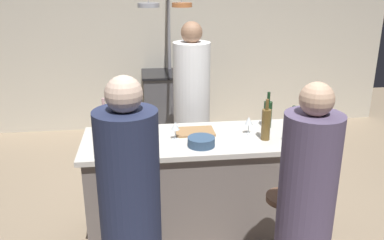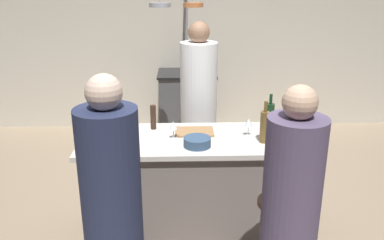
{
  "view_description": "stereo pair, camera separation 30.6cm",
  "coord_description": "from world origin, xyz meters",
  "px_view_note": "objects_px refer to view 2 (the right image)",
  "views": [
    {
      "loc": [
        -0.4,
        -3.04,
        2.13
      ],
      "look_at": [
        0.0,
        0.15,
        1.0
      ],
      "focal_mm": 38.26,
      "sensor_mm": 36.0,
      "label": 1
    },
    {
      "loc": [
        -0.1,
        -3.07,
        2.13
      ],
      "look_at": [
        0.0,
        0.15,
        1.0
      ],
      "focal_mm": 38.26,
      "sensor_mm": 36.0,
      "label": 2
    }
  ],
  "objects_px": {
    "bar_stool_right": "(274,238)",
    "wine_bottle_green": "(291,133)",
    "mixing_bowl_blue": "(197,142)",
    "cutting_board": "(194,132)",
    "wine_bottle_rose": "(106,118)",
    "guest_left": "(113,222)",
    "wine_glass_by_chef": "(173,126)",
    "pepper_mill": "(153,117)",
    "guest_right": "(289,225)",
    "chef": "(199,114)",
    "mixing_bowl_steel": "(116,140)",
    "wine_bottle_red": "(270,116)",
    "stove_range": "(187,103)",
    "wine_glass_near_left_guest": "(248,123)",
    "bar_stool_left": "(125,240)",
    "wine_bottle_amber": "(265,126)"
  },
  "relations": [
    {
      "from": "bar_stool_right",
      "to": "wine_bottle_green",
      "type": "bearing_deg",
      "value": 66.54
    },
    {
      "from": "guest_right",
      "to": "wine_glass_near_left_guest",
      "type": "distance_m",
      "value": 1.09
    },
    {
      "from": "chef",
      "to": "bar_stool_right",
      "type": "bearing_deg",
      "value": -72.67
    },
    {
      "from": "guest_left",
      "to": "wine_glass_near_left_guest",
      "type": "distance_m",
      "value": 1.42
    },
    {
      "from": "pepper_mill",
      "to": "mixing_bowl_steel",
      "type": "height_order",
      "value": "pepper_mill"
    },
    {
      "from": "stove_range",
      "to": "wine_bottle_red",
      "type": "xyz_separation_m",
      "value": [
        0.66,
        -2.28,
        0.57
      ]
    },
    {
      "from": "cutting_board",
      "to": "wine_bottle_green",
      "type": "xyz_separation_m",
      "value": [
        0.71,
        -0.33,
        0.11
      ]
    },
    {
      "from": "chef",
      "to": "bar_stool_right",
      "type": "xyz_separation_m",
      "value": [
        0.47,
        -1.5,
        -0.43
      ]
    },
    {
      "from": "bar_stool_left",
      "to": "wine_bottle_green",
      "type": "bearing_deg",
      "value": 18.14
    },
    {
      "from": "cutting_board",
      "to": "bar_stool_left",
      "type": "bearing_deg",
      "value": -125.12
    },
    {
      "from": "cutting_board",
      "to": "mixing_bowl_blue",
      "type": "height_order",
      "value": "mixing_bowl_blue"
    },
    {
      "from": "pepper_mill",
      "to": "mixing_bowl_blue",
      "type": "bearing_deg",
      "value": -47.77
    },
    {
      "from": "stove_range",
      "to": "mixing_bowl_blue",
      "type": "relative_size",
      "value": 4.23
    },
    {
      "from": "cutting_board",
      "to": "wine_glass_near_left_guest",
      "type": "distance_m",
      "value": 0.45
    },
    {
      "from": "cutting_board",
      "to": "mixing_bowl_blue",
      "type": "xyz_separation_m",
      "value": [
        0.01,
        -0.29,
        0.03
      ]
    },
    {
      "from": "mixing_bowl_steel",
      "to": "mixing_bowl_blue",
      "type": "bearing_deg",
      "value": -5.41
    },
    {
      "from": "chef",
      "to": "wine_glass_near_left_guest",
      "type": "relative_size",
      "value": 11.87
    },
    {
      "from": "wine_glass_near_left_guest",
      "to": "wine_bottle_rose",
      "type": "bearing_deg",
      "value": 173.47
    },
    {
      "from": "pepper_mill",
      "to": "wine_bottle_amber",
      "type": "distance_m",
      "value": 0.94
    },
    {
      "from": "guest_right",
      "to": "cutting_board",
      "type": "height_order",
      "value": "guest_right"
    },
    {
      "from": "cutting_board",
      "to": "pepper_mill",
      "type": "relative_size",
      "value": 1.52
    },
    {
      "from": "chef",
      "to": "bar_stool_right",
      "type": "relative_size",
      "value": 2.55
    },
    {
      "from": "chef",
      "to": "bar_stool_left",
      "type": "bearing_deg",
      "value": -111.35
    },
    {
      "from": "guest_right",
      "to": "wine_glass_by_chef",
      "type": "height_order",
      "value": "guest_right"
    },
    {
      "from": "guest_left",
      "to": "wine_glass_near_left_guest",
      "type": "height_order",
      "value": "guest_left"
    },
    {
      "from": "pepper_mill",
      "to": "guest_right",
      "type": "bearing_deg",
      "value": -54.9
    },
    {
      "from": "guest_right",
      "to": "bar_stool_left",
      "type": "height_order",
      "value": "guest_right"
    },
    {
      "from": "wine_bottle_red",
      "to": "stove_range",
      "type": "bearing_deg",
      "value": 106.08
    },
    {
      "from": "wine_bottle_red",
      "to": "wine_glass_near_left_guest",
      "type": "bearing_deg",
      "value": -146.43
    },
    {
      "from": "bar_stool_right",
      "to": "wine_bottle_amber",
      "type": "relative_size",
      "value": 2.03
    },
    {
      "from": "bar_stool_right",
      "to": "wine_bottle_rose",
      "type": "height_order",
      "value": "wine_bottle_rose"
    },
    {
      "from": "bar_stool_right",
      "to": "guest_right",
      "type": "bearing_deg",
      "value": -92.95
    },
    {
      "from": "bar_stool_left",
      "to": "guest_right",
      "type": "bearing_deg",
      "value": -20.72
    },
    {
      "from": "chef",
      "to": "wine_bottle_green",
      "type": "bearing_deg",
      "value": -59.64
    },
    {
      "from": "wine_bottle_amber",
      "to": "stove_range",
      "type": "bearing_deg",
      "value": 102.29
    },
    {
      "from": "bar_stool_left",
      "to": "cutting_board",
      "type": "height_order",
      "value": "cutting_board"
    },
    {
      "from": "chef",
      "to": "guest_right",
      "type": "relative_size",
      "value": 1.09
    },
    {
      "from": "wine_glass_by_chef",
      "to": "mixing_bowl_steel",
      "type": "relative_size",
      "value": 0.97
    },
    {
      "from": "wine_bottle_green",
      "to": "mixing_bowl_steel",
      "type": "xyz_separation_m",
      "value": [
        -1.33,
        0.1,
        -0.09
      ]
    },
    {
      "from": "guest_left",
      "to": "wine_glass_by_chef",
      "type": "xyz_separation_m",
      "value": [
        0.34,
        0.97,
        0.24
      ]
    },
    {
      "from": "wine_bottle_amber",
      "to": "wine_glass_by_chef",
      "type": "bearing_deg",
      "value": 172.3
    },
    {
      "from": "mixing_bowl_steel",
      "to": "bar_stool_left",
      "type": "bearing_deg",
      "value": -78.89
    },
    {
      "from": "pepper_mill",
      "to": "bar_stool_right",
      "type": "bearing_deg",
      "value": -43.47
    },
    {
      "from": "wine_bottle_amber",
      "to": "mixing_bowl_blue",
      "type": "distance_m",
      "value": 0.54
    },
    {
      "from": "wine_bottle_rose",
      "to": "guest_left",
      "type": "bearing_deg",
      "value": -79.27
    },
    {
      "from": "guest_left",
      "to": "wine_glass_by_chef",
      "type": "distance_m",
      "value": 1.06
    },
    {
      "from": "guest_right",
      "to": "bar_stool_left",
      "type": "bearing_deg",
      "value": 159.28
    },
    {
      "from": "mixing_bowl_steel",
      "to": "wine_bottle_amber",
      "type": "bearing_deg",
      "value": 0.51
    },
    {
      "from": "mixing_bowl_blue",
      "to": "cutting_board",
      "type": "bearing_deg",
      "value": 92.37
    },
    {
      "from": "guest_left",
      "to": "wine_bottle_rose",
      "type": "bearing_deg",
      "value": 100.73
    }
  ]
}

